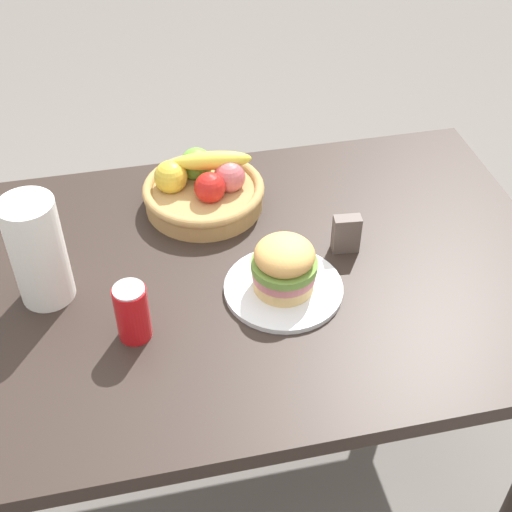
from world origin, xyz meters
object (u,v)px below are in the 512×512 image
(napkin_holder, at_px, (346,234))
(plate, at_px, (283,288))
(soda_can, at_px, (132,312))
(fruit_basket, at_px, (203,189))
(paper_towel_roll, at_px, (38,251))
(sandwich, at_px, (284,265))

(napkin_holder, bearing_deg, plate, -143.57)
(soda_can, bearing_deg, fruit_basket, 62.82)
(plate, height_order, paper_towel_roll, paper_towel_roll)
(soda_can, distance_m, napkin_holder, 0.51)
(sandwich, bearing_deg, paper_towel_roll, 169.13)
(fruit_basket, bearing_deg, sandwich, -70.60)
(sandwich, relative_size, fruit_basket, 0.47)
(plate, distance_m, paper_towel_roll, 0.50)
(sandwich, relative_size, napkin_holder, 1.52)
(sandwich, bearing_deg, napkin_holder, 30.66)
(plate, relative_size, paper_towel_roll, 1.04)
(sandwich, bearing_deg, plate, 0.00)
(sandwich, height_order, napkin_holder, sandwich)
(soda_can, bearing_deg, plate, 10.50)
(sandwich, height_order, soda_can, sandwich)
(soda_can, relative_size, fruit_basket, 0.43)
(fruit_basket, bearing_deg, plate, -70.60)
(fruit_basket, distance_m, paper_towel_roll, 0.44)
(plate, distance_m, napkin_holder, 0.20)
(fruit_basket, bearing_deg, paper_towel_roll, -147.16)
(napkin_holder, bearing_deg, fruit_basket, 146.51)
(plate, height_order, napkin_holder, napkin_holder)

